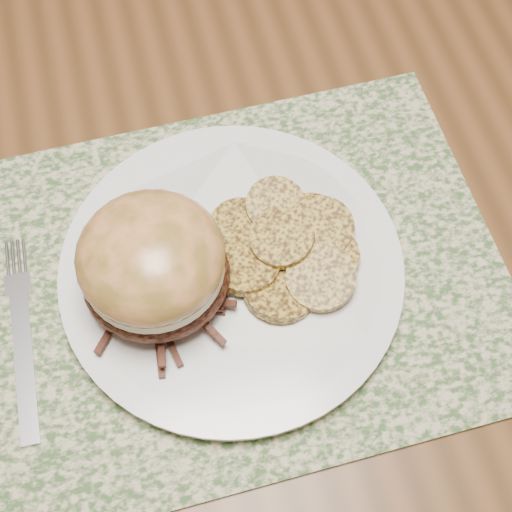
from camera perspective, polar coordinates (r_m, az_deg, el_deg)
The scene contains 7 objects.
ground at distance 1.36m, azimuth 0.02°, elevation -7.27°, with size 3.50×3.50×0.00m, color brown.
dining_table at distance 0.76m, azimuth 0.04°, elevation 9.90°, with size 1.50×0.90×0.75m.
placemat at distance 0.58m, azimuth -2.40°, elevation -1.89°, with size 0.45×0.33×0.00m, color #3C5A2E.
dinner_plate at distance 0.58m, azimuth -1.96°, elevation -1.11°, with size 0.26×0.26×0.02m, color white.
pork_sandwich at distance 0.53m, azimuth -8.24°, elevation -0.73°, with size 0.13×0.12×0.09m.
roasted_potatoes at distance 0.57m, azimuth 2.76°, elevation 0.77°, with size 0.14×0.15×0.03m.
fork at distance 0.59m, azimuth -18.20°, elevation -5.99°, with size 0.02×0.17×0.00m.
Camera 1 is at (-0.12, -0.44, 1.28)m, focal length 50.00 mm.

